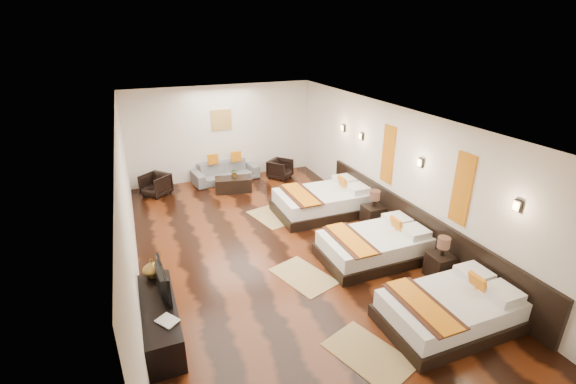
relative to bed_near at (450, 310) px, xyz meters
name	(u,v)px	position (x,y,z in m)	size (l,w,h in m)	color
floor	(279,251)	(-1.70, 3.05, -0.27)	(5.50, 9.50, 0.01)	black
ceiling	(277,118)	(-1.70, 3.05, 2.53)	(5.50, 9.50, 0.01)	white
back_wall	(222,133)	(-1.70, 7.80, 1.13)	(5.50, 0.01, 2.80)	silver
left_wall	(128,211)	(-4.45, 3.05, 1.13)	(0.01, 9.50, 2.80)	silver
right_wall	(396,171)	(1.05, 3.05, 1.13)	(0.01, 9.50, 2.80)	silver
headboard_panel	(412,226)	(1.01, 2.25, 0.18)	(0.08, 6.60, 0.90)	black
bed_near	(450,310)	(0.00, 0.00, 0.00)	(2.08, 1.30, 0.79)	black
bed_mid	(375,246)	(0.00, 2.09, 0.01)	(2.12, 1.33, 0.81)	black
bed_far	(324,201)	(0.00, 4.38, 0.03)	(2.32, 1.46, 0.89)	black
nightstand_a	(440,263)	(0.75, 1.08, 0.02)	(0.42, 0.42, 0.83)	black
nightstand_b	(373,214)	(0.75, 3.30, 0.04)	(0.45, 0.45, 0.89)	black
jute_mat_near	(368,355)	(-1.51, -0.09, -0.27)	(0.75, 1.20, 0.01)	#A18652
jute_mat_mid	(303,276)	(-1.59, 2.02, -0.27)	(0.75, 1.20, 0.01)	#A18652
jute_mat_far	(271,217)	(-1.30, 4.62, -0.27)	(0.75, 1.20, 0.01)	#A18652
tv_console	(160,320)	(-4.20, 1.44, 0.00)	(0.50, 1.80, 0.55)	black
tv	(158,282)	(-4.15, 1.67, 0.52)	(0.84, 0.11, 0.48)	black
book	(161,326)	(-4.20, 0.94, 0.29)	(0.22, 0.30, 0.03)	black
figurine	(152,268)	(-4.20, 2.21, 0.44)	(0.31, 0.31, 0.33)	brown
sofa	(225,172)	(-1.73, 7.50, 0.02)	(1.96, 0.77, 0.57)	slate
armchair_left	(156,185)	(-3.78, 7.11, 0.03)	(0.65, 0.67, 0.61)	black
armchair_right	(280,169)	(-0.12, 7.09, 0.02)	(0.62, 0.64, 0.58)	black
coffee_table	(233,184)	(-1.73, 6.59, -0.07)	(1.00, 0.50, 0.40)	black
table_plant	(235,173)	(-1.67, 6.63, 0.26)	(0.24, 0.21, 0.26)	#29591D
orange_panel_a	(462,189)	(1.03, 1.15, 1.43)	(0.04, 0.40, 1.30)	#D86014
orange_panel_b	(388,154)	(1.03, 3.35, 1.43)	(0.04, 0.40, 1.30)	#D86014
sconce_near	(518,206)	(1.01, 0.05, 1.58)	(0.07, 0.12, 0.18)	black
sconce_mid	(421,163)	(1.01, 2.25, 1.58)	(0.07, 0.12, 0.18)	black
sconce_far	(361,136)	(1.01, 4.45, 1.58)	(0.07, 0.12, 0.18)	black
sconce_lounge	(343,128)	(1.01, 5.35, 1.58)	(0.07, 0.12, 0.18)	black
gold_artwork	(221,120)	(-1.70, 7.78, 1.53)	(0.60, 0.04, 0.60)	#AD873F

